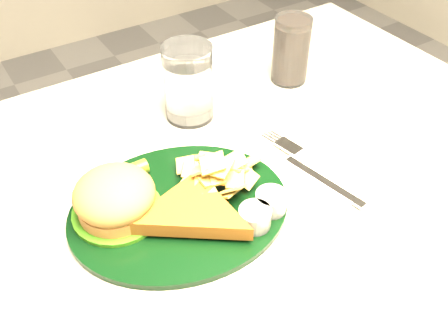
% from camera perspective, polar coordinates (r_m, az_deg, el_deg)
% --- Properties ---
extents(table, '(1.20, 0.80, 0.75)m').
position_cam_1_polar(table, '(1.01, -1.97, -18.37)').
color(table, '#A9A599').
rests_on(table, ground).
extents(dinner_plate, '(0.35, 0.31, 0.07)m').
position_cam_1_polar(dinner_plate, '(0.67, -5.24, -2.88)').
color(dinner_plate, black).
rests_on(dinner_plate, table).
extents(water_glass, '(0.10, 0.10, 0.13)m').
position_cam_1_polar(water_glass, '(0.83, -4.09, 9.67)').
color(water_glass, silver).
rests_on(water_glass, table).
extents(cola_glass, '(0.08, 0.08, 0.12)m').
position_cam_1_polar(cola_glass, '(0.94, 7.66, 13.19)').
color(cola_glass, black).
rests_on(cola_glass, table).
extents(fork_napkin, '(0.17, 0.21, 0.01)m').
position_cam_1_polar(fork_napkin, '(0.75, 10.81, -1.03)').
color(fork_napkin, white).
rests_on(fork_napkin, table).
extents(ramekin, '(0.05, 0.05, 0.03)m').
position_cam_1_polar(ramekin, '(0.76, -23.94, -3.09)').
color(ramekin, white).
rests_on(ramekin, table).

